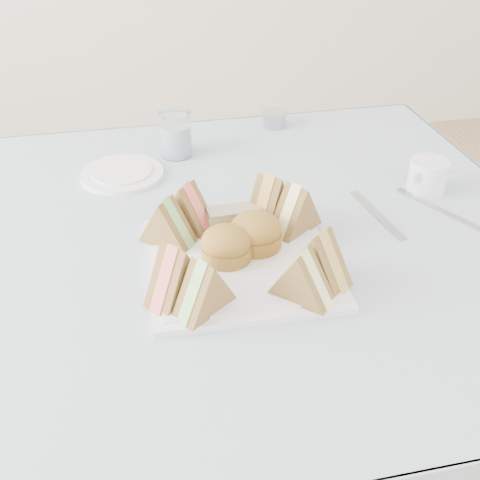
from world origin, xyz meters
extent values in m
cube|color=brown|center=(0.00, 0.00, 0.37)|extent=(0.90, 0.90, 0.74)
cube|color=#95AAC2|center=(0.00, 0.00, 0.74)|extent=(1.02, 1.02, 0.01)
cube|color=white|center=(-0.06, -0.10, 0.75)|extent=(0.31, 0.31, 0.01)
cylinder|color=#A67A2B|center=(-0.08, -0.09, 0.79)|extent=(0.08, 0.08, 0.06)
cylinder|color=#A67A2B|center=(-0.03, -0.06, 0.79)|extent=(0.10, 0.10, 0.06)
cube|color=tan|center=(-0.05, -0.01, 0.78)|extent=(0.09, 0.04, 0.04)
cylinder|color=white|center=(-0.23, 0.26, 0.75)|extent=(0.17, 0.17, 0.01)
cylinder|color=white|center=(-0.11, 0.33, 0.80)|extent=(0.08, 0.08, 0.10)
cylinder|color=#A9A8B2|center=(0.14, 0.44, 0.76)|extent=(0.07, 0.07, 0.03)
cube|color=#A9A8B2|center=(0.22, 0.01, 0.75)|extent=(0.04, 0.18, 0.00)
cube|color=#A9A8B2|center=(0.35, -0.02, 0.75)|extent=(0.08, 0.16, 0.00)
cylinder|color=white|center=(0.35, 0.07, 0.78)|extent=(0.10, 0.10, 0.07)
camera|label=1|loc=(-0.22, -0.86, 1.32)|focal=45.00mm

